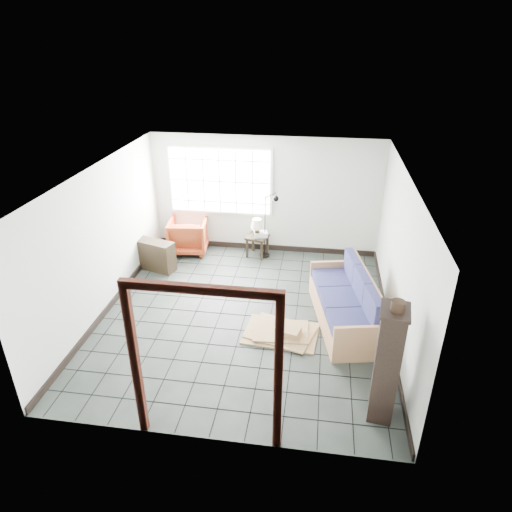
% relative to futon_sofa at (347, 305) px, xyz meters
% --- Properties ---
extents(ground, '(5.50, 5.50, 0.00)m').
position_rel_futon_sofa_xyz_m(ground, '(-1.77, -0.06, -0.35)').
color(ground, black).
rests_on(ground, ground).
extents(room_shell, '(5.02, 5.52, 2.61)m').
position_rel_futon_sofa_xyz_m(room_shell, '(-1.77, -0.03, 1.33)').
color(room_shell, beige).
rests_on(room_shell, ground).
extents(window_panel, '(2.32, 0.08, 1.52)m').
position_rel_futon_sofa_xyz_m(window_panel, '(-2.77, 2.64, 1.25)').
color(window_panel, silver).
rests_on(window_panel, ground).
extents(doorway_trim, '(1.80, 0.08, 2.20)m').
position_rel_futon_sofa_xyz_m(doorway_trim, '(-1.77, -2.76, 1.03)').
color(doorway_trim, '#39140C').
rests_on(doorway_trim, ground).
extents(futon_sofa, '(1.23, 2.28, 0.96)m').
position_rel_futon_sofa_xyz_m(futon_sofa, '(0.00, 0.00, 0.00)').
color(futon_sofa, '#B47E51').
rests_on(futon_sofa, ground).
extents(armchair, '(0.91, 0.87, 0.86)m').
position_rel_futon_sofa_xyz_m(armchair, '(-3.47, 2.34, 0.08)').
color(armchair, maroon).
rests_on(armchair, ground).
extents(side_table, '(0.53, 0.53, 0.48)m').
position_rel_futon_sofa_xyz_m(side_table, '(-1.90, 2.34, 0.05)').
color(side_table, black).
rests_on(side_table, ground).
extents(table_lamp, '(0.34, 0.34, 0.42)m').
position_rel_futon_sofa_xyz_m(table_lamp, '(-1.90, 2.28, 0.43)').
color(table_lamp, black).
rests_on(table_lamp, side_table).
extents(projector, '(0.33, 0.29, 0.10)m').
position_rel_futon_sofa_xyz_m(projector, '(-1.83, 2.33, 0.19)').
color(projector, silver).
rests_on(projector, side_table).
extents(floor_lamp, '(0.44, 0.27, 1.51)m').
position_rel_futon_sofa_xyz_m(floor_lamp, '(-1.62, 2.32, 0.46)').
color(floor_lamp, black).
rests_on(floor_lamp, ground).
extents(console_shelf, '(0.88, 0.55, 0.64)m').
position_rel_futon_sofa_xyz_m(console_shelf, '(-3.92, 1.39, -0.03)').
color(console_shelf, black).
rests_on(console_shelf, ground).
extents(tall_shelf, '(0.41, 0.49, 1.65)m').
position_rel_futon_sofa_xyz_m(tall_shelf, '(0.38, -2.07, 0.49)').
color(tall_shelf, black).
rests_on(tall_shelf, ground).
extents(pot, '(0.22, 0.22, 0.12)m').
position_rel_futon_sofa_xyz_m(pot, '(0.39, -2.09, 1.37)').
color(pot, black).
rests_on(pot, tall_shelf).
extents(open_box, '(0.91, 0.51, 0.49)m').
position_rel_futon_sofa_xyz_m(open_box, '(0.10, 0.02, -0.17)').
color(open_box, brown).
rests_on(open_box, ground).
extents(cardboard_pile, '(1.28, 1.05, 0.18)m').
position_rel_futon_sofa_xyz_m(cardboard_pile, '(-1.07, -0.52, -0.30)').
color(cardboard_pile, brown).
rests_on(cardboard_pile, ground).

